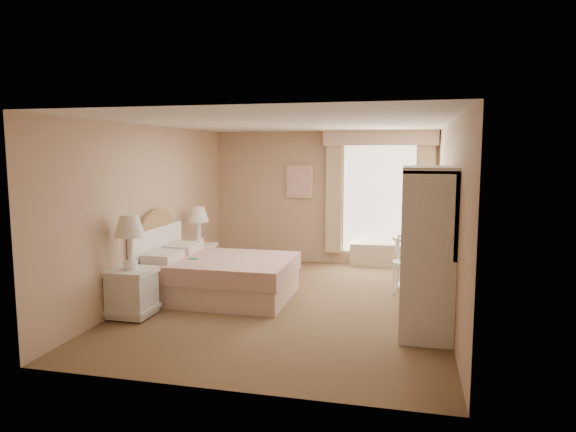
% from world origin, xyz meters
% --- Properties ---
extents(room, '(4.21, 5.51, 2.51)m').
position_xyz_m(room, '(0.00, 0.00, 1.25)').
color(room, brown).
rests_on(room, ground).
extents(window, '(2.05, 0.22, 2.51)m').
position_xyz_m(window, '(1.05, 2.65, 1.34)').
color(window, white).
rests_on(window, room).
extents(framed_art, '(0.52, 0.04, 0.62)m').
position_xyz_m(framed_art, '(-0.45, 2.71, 1.55)').
color(framed_art, '#D9B285').
rests_on(framed_art, room).
extents(bed, '(2.06, 1.55, 1.37)m').
position_xyz_m(bed, '(-1.13, 0.03, 0.33)').
color(bed, tan).
rests_on(bed, room).
extents(nightstand_near, '(0.54, 0.54, 1.31)m').
position_xyz_m(nightstand_near, '(-1.84, -1.07, 0.49)').
color(nightstand_near, white).
rests_on(nightstand_near, room).
extents(nightstand_far, '(0.49, 0.49, 1.18)m').
position_xyz_m(nightstand_far, '(-1.84, 1.10, 0.45)').
color(nightstand_far, white).
rests_on(nightstand_far, room).
extents(round_table, '(0.75, 0.75, 0.80)m').
position_xyz_m(round_table, '(1.71, 1.30, 0.53)').
color(round_table, white).
rests_on(round_table, room).
extents(cafe_chair, '(0.51, 0.51, 0.93)m').
position_xyz_m(cafe_chair, '(1.60, 0.93, 0.54)').
color(cafe_chair, white).
rests_on(cafe_chair, room).
extents(armoire, '(0.59, 1.17, 1.95)m').
position_xyz_m(armoire, '(1.81, -0.71, 0.81)').
color(armoire, white).
rests_on(armoire, room).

